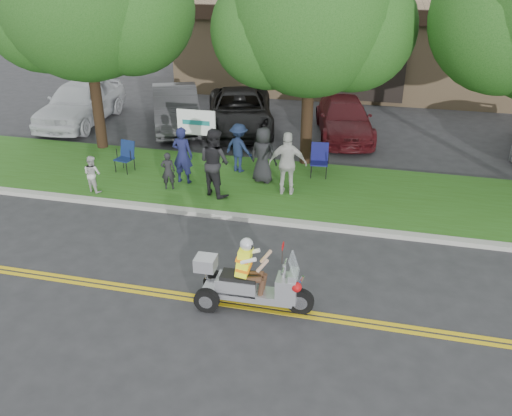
% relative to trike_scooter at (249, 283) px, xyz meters
% --- Properties ---
extents(ground, '(120.00, 120.00, 0.00)m').
position_rel_trike_scooter_xyz_m(ground, '(-0.61, 0.50, -0.53)').
color(ground, '#28282B').
rests_on(ground, ground).
extents(centerline_near, '(60.00, 0.10, 0.01)m').
position_rel_trike_scooter_xyz_m(centerline_near, '(-0.61, -0.08, -0.53)').
color(centerline_near, gold).
rests_on(centerline_near, ground).
extents(centerline_far, '(60.00, 0.10, 0.01)m').
position_rel_trike_scooter_xyz_m(centerline_far, '(-0.61, 0.08, -0.53)').
color(centerline_far, gold).
rests_on(centerline_far, ground).
extents(curb, '(60.00, 0.25, 0.12)m').
position_rel_trike_scooter_xyz_m(curb, '(-0.61, 3.55, -0.47)').
color(curb, '#A8A89E').
rests_on(curb, ground).
extents(grass_verge, '(60.00, 4.00, 0.10)m').
position_rel_trike_scooter_xyz_m(grass_verge, '(-0.61, 5.70, -0.48)').
color(grass_verge, '#295215').
rests_on(grass_verge, ground).
extents(commercial_building, '(18.00, 8.20, 4.00)m').
position_rel_trike_scooter_xyz_m(commercial_building, '(1.39, 19.47, 1.48)').
color(commercial_building, '#9E7F5B').
rests_on(commercial_building, ground).
extents(tree_left, '(6.62, 5.40, 7.78)m').
position_rel_trike_scooter_xyz_m(tree_left, '(-7.05, 7.53, 4.32)').
color(tree_left, '#332114').
rests_on(tree_left, ground).
extents(tree_mid, '(5.88, 4.80, 7.05)m').
position_rel_trike_scooter_xyz_m(tree_mid, '(-0.05, 7.73, 3.90)').
color(tree_mid, '#332114').
rests_on(tree_mid, ground).
extents(business_sign, '(1.25, 0.06, 1.75)m').
position_rel_trike_scooter_xyz_m(business_sign, '(-3.51, 7.10, 0.73)').
color(business_sign, silver).
rests_on(business_sign, ground).
extents(trike_scooter, '(2.32, 0.78, 1.52)m').
position_rel_trike_scooter_xyz_m(trike_scooter, '(0.00, 0.00, 0.00)').
color(trike_scooter, black).
rests_on(trike_scooter, ground).
extents(lawn_chair_a, '(0.57, 0.59, 0.93)m').
position_rel_trike_scooter_xyz_m(lawn_chair_a, '(-5.33, 5.73, 0.09)').
color(lawn_chair_a, black).
rests_on(lawn_chair_a, grass_verge).
extents(lawn_chair_b, '(0.57, 0.58, 0.98)m').
position_rel_trike_scooter_xyz_m(lawn_chair_b, '(0.45, 6.76, 0.12)').
color(lawn_chair_b, black).
rests_on(lawn_chair_b, grass_verge).
extents(spectator_adult_left, '(0.64, 0.44, 1.67)m').
position_rel_trike_scooter_xyz_m(spectator_adult_left, '(-3.31, 5.27, 0.41)').
color(spectator_adult_left, '#181B44').
rests_on(spectator_adult_left, grass_verge).
extents(spectator_adult_mid, '(1.16, 1.08, 1.90)m').
position_rel_trike_scooter_xyz_m(spectator_adult_mid, '(-2.15, 4.69, 0.52)').
color(spectator_adult_mid, black).
rests_on(spectator_adult_mid, grass_verge).
extents(spectator_adult_right, '(1.08, 0.53, 1.78)m').
position_rel_trike_scooter_xyz_m(spectator_adult_right, '(-0.23, 5.21, 0.46)').
color(spectator_adult_right, beige).
rests_on(spectator_adult_right, grass_verge).
extents(spectator_chair_a, '(1.11, 0.89, 1.50)m').
position_rel_trike_scooter_xyz_m(spectator_chair_a, '(-1.96, 6.49, 0.32)').
color(spectator_chair_a, '#16213E').
rests_on(spectator_chair_a, grass_verge).
extents(spectator_chair_b, '(0.90, 0.70, 1.64)m').
position_rel_trike_scooter_xyz_m(spectator_chair_b, '(-1.07, 5.88, 0.39)').
color(spectator_chair_b, black).
rests_on(spectator_chair_b, grass_verge).
extents(child_left, '(0.46, 0.37, 1.09)m').
position_rel_trike_scooter_xyz_m(child_left, '(-3.55, 4.72, 0.12)').
color(child_left, black).
rests_on(child_left, grass_verge).
extents(child_right, '(0.61, 0.53, 1.05)m').
position_rel_trike_scooter_xyz_m(child_right, '(-5.54, 4.06, 0.10)').
color(child_right, '#BBBAB4').
rests_on(child_right, grass_verge).
extents(parked_car_far_left, '(2.29, 5.07, 1.69)m').
position_rel_trike_scooter_xyz_m(parked_car_far_left, '(-9.38, 10.14, 0.31)').
color(parked_car_far_left, silver).
rests_on(parked_car_far_left, ground).
extents(parked_car_left, '(3.41, 4.96, 1.55)m').
position_rel_trike_scooter_xyz_m(parked_car_left, '(-5.53, 10.43, 0.24)').
color(parked_car_left, '#333336').
rests_on(parked_car_left, ground).
extents(parked_car_mid, '(3.70, 5.67, 1.45)m').
position_rel_trike_scooter_xyz_m(parked_car_mid, '(-3.11, 10.77, 0.19)').
color(parked_car_mid, black).
rests_on(parked_car_mid, ground).
extents(parked_car_right, '(2.75, 4.82, 1.32)m').
position_rel_trike_scooter_xyz_m(parked_car_right, '(0.79, 10.98, 0.13)').
color(parked_car_right, '#441014').
rests_on(parked_car_right, ground).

